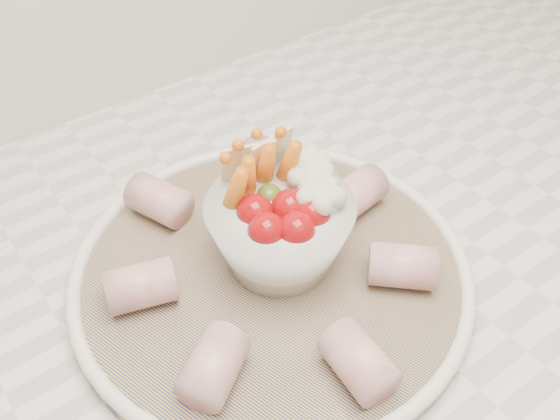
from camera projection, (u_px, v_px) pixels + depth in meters
serving_platter at (271, 272)px, 0.53m from camera, size 0.42×0.42×0.02m
veggie_bowl at (281, 223)px, 0.51m from camera, size 0.12×0.12×0.11m
cured_meat_rolls at (270, 254)px, 0.52m from camera, size 0.27×0.29×0.04m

